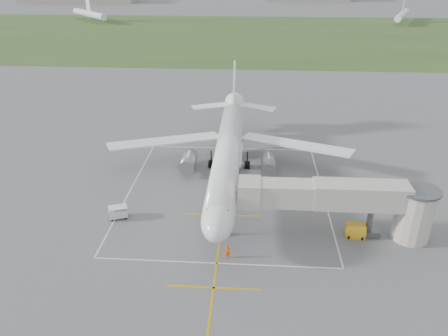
# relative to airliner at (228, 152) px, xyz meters

# --- Properties ---
(ground) EXTENTS (700.00, 700.00, 0.00)m
(ground) POSITION_rel_airliner_xyz_m (0.00, -0.75, -4.39)
(ground) COLOR #5E5E60
(ground) RESTS_ON ground
(grass_strip) EXTENTS (700.00, 120.00, 0.02)m
(grass_strip) POSITION_rel_airliner_xyz_m (0.00, 129.25, -4.38)
(grass_strip) COLOR #314E22
(grass_strip) RESTS_ON ground
(apron_markings) EXTENTS (28.20, 60.00, 0.01)m
(apron_markings) POSITION_rel_airliner_xyz_m (0.00, -6.57, -4.38)
(apron_markings) COLOR #C5980B
(apron_markings) RESTS_ON ground
(airliner) EXTENTS (38.93, 46.75, 13.52)m
(airliner) POSITION_rel_airliner_xyz_m (0.00, 0.00, 0.00)
(airliner) COLOR white
(airliner) RESTS_ON ground
(jet_bridge) EXTENTS (23.40, 5.00, 7.20)m
(jet_bridge) POSITION_rel_airliner_xyz_m (15.72, -14.25, 0.35)
(jet_bridge) COLOR #ADA69D
(jet_bridge) RESTS_ON ground
(gpu_unit) EXTENTS (2.41, 1.80, 1.72)m
(gpu_unit) POSITION_rel_airliner_xyz_m (16.44, -14.48, -3.54)
(gpu_unit) COLOR gold
(gpu_unit) RESTS_ON ground
(baggage_cart) EXTENTS (2.71, 2.11, 1.65)m
(baggage_cart) POSITION_rel_airliner_xyz_m (-13.59, -12.31, -3.55)
(baggage_cart) COLOR silver
(baggage_cart) RESTS_ON ground
(ramp_worker_nose) EXTENTS (0.63, 0.44, 1.67)m
(ramp_worker_nose) POSITION_rel_airliner_xyz_m (1.13, -19.66, -3.56)
(ramp_worker_nose) COLOR #FB5107
(ramp_worker_nose) RESTS_ON ground
(ramp_worker_wing) EXTENTS (1.14, 1.06, 1.87)m
(ramp_worker_wing) POSITION_rel_airliner_xyz_m (-6.91, 1.50, -3.46)
(ramp_worker_wing) COLOR #F43407
(ramp_worker_wing) RESTS_ON ground
(distant_aircraft) EXTENTS (175.29, 34.66, 8.85)m
(distant_aircraft) POSITION_rel_airliner_xyz_m (-1.72, 168.33, -0.80)
(distant_aircraft) COLOR white
(distant_aircraft) RESTS_ON ground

